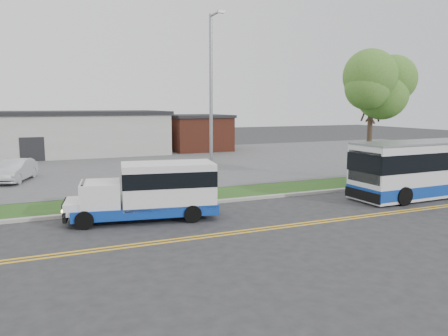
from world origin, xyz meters
name	(u,v)px	position (x,y,z in m)	size (l,w,h in m)	color
ground	(174,213)	(0.00, 0.00, 0.00)	(140.00, 140.00, 0.00)	#28282B
lane_line_north	(203,235)	(0.00, -3.85, 0.01)	(70.00, 0.12, 0.01)	gold
lane_line_south	(206,238)	(0.00, -4.15, 0.01)	(70.00, 0.12, 0.01)	gold
curb	(167,206)	(0.00, 1.10, 0.07)	(80.00, 0.30, 0.15)	#9E9B93
verge	(157,199)	(0.00, 2.90, 0.05)	(80.00, 3.30, 0.10)	#234617
parking_lot	(113,165)	(0.00, 17.00, 0.05)	(80.00, 25.00, 0.10)	#4C4C4F
commercial_building	(32,134)	(-6.00, 27.00, 2.18)	(25.40, 10.40, 4.35)	#9E9E99
brick_wing	(197,133)	(10.50, 26.00, 1.96)	(6.30, 7.30, 3.90)	brown
tree_east	(372,85)	(14.00, 3.00, 6.20)	(5.20, 5.20, 8.33)	#36231D
streetlight_near	(212,99)	(3.00, 2.73, 5.23)	(0.35, 1.53, 9.50)	gray
shuttle_bus	(154,190)	(-1.09, -0.72, 1.31)	(6.64, 3.06, 2.46)	navy
transit_bus	(439,167)	(14.70, -1.80, 1.53)	(10.94, 2.86, 3.02)	silver
pedestrian	(141,184)	(-0.90, 2.53, 1.02)	(0.67, 0.44, 1.83)	black
parked_car_a	(15,170)	(-6.99, 11.60, 0.81)	(1.50, 4.30, 1.42)	silver
grocery_bag_left	(137,200)	(-1.20, 2.28, 0.26)	(0.32, 0.32, 0.32)	white
grocery_bag_right	(147,197)	(-0.60, 2.78, 0.26)	(0.32, 0.32, 0.32)	white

